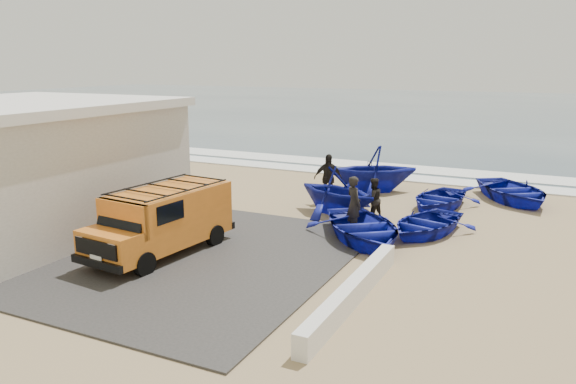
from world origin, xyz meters
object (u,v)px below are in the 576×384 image
(fisherman_back, at_px, (328,178))
(parapet, at_px, (353,292))
(fisherman_front, at_px, (354,204))
(boat_near_right, at_px, (426,223))
(fisherman_middle, at_px, (373,199))
(building, at_px, (14,165))
(boat_far_left, at_px, (373,169))
(boat_far_right, at_px, (513,191))
(boat_near_left, at_px, (363,228))
(van, at_px, (163,218))
(boat_mid_right, at_px, (439,199))
(boat_mid_left, at_px, (337,191))

(fisherman_back, bearing_deg, parapet, -97.56)
(fisherman_front, bearing_deg, fisherman_back, -12.81)
(boat_near_right, distance_m, fisherman_back, 5.36)
(fisherman_front, xyz_separation_m, fisherman_middle, (0.15, 1.64, -0.18))
(building, height_order, boat_far_left, building)
(fisherman_middle, bearing_deg, boat_far_right, 178.18)
(fisherman_front, distance_m, fisherman_middle, 1.66)
(fisherman_back, bearing_deg, boat_far_left, 34.53)
(parapet, xyz_separation_m, boat_far_left, (-3.17, 11.54, 0.74))
(parapet, relative_size, fisherman_middle, 3.89)
(boat_far_right, xyz_separation_m, fisherman_front, (-4.47, -6.80, 0.50))
(boat_near_left, bearing_deg, boat_far_left, 67.85)
(fisherman_front, xyz_separation_m, fisherman_back, (-2.33, 3.48, 0.03))
(van, distance_m, boat_near_right, 8.48)
(boat_far_left, height_order, boat_far_right, boat_far_left)
(parapet, relative_size, boat_near_right, 1.69)
(boat_mid_right, distance_m, fisherman_front, 4.84)
(van, xyz_separation_m, fisherman_back, (2.00, 8.03, -0.10))
(boat_near_right, relative_size, boat_mid_right, 0.98)
(fisherman_front, bearing_deg, boat_mid_left, -11.17)
(boat_near_left, bearing_deg, building, 160.69)
(van, xyz_separation_m, boat_near_right, (6.57, 5.31, -0.72))
(boat_mid_left, height_order, fisherman_middle, boat_mid_left)
(boat_far_right, relative_size, fisherman_front, 2.27)
(building, bearing_deg, fisherman_middle, 29.68)
(van, relative_size, boat_near_right, 1.37)
(boat_mid_right, bearing_deg, boat_mid_left, -132.72)
(van, xyz_separation_m, boat_far_left, (3.07, 10.61, -0.07))
(boat_mid_left, distance_m, boat_far_right, 7.63)
(fisherman_front, bearing_deg, building, 66.28)
(boat_mid_right, bearing_deg, fisherman_back, -158.45)
(boat_near_left, bearing_deg, boat_far_right, 26.00)
(boat_mid_right, height_order, boat_far_left, boat_far_left)
(boat_far_right, bearing_deg, fisherman_back, 172.58)
(boat_near_right, height_order, fisherman_middle, fisherman_middle)
(van, relative_size, boat_mid_right, 1.35)
(van, relative_size, fisherman_front, 2.56)
(fisherman_middle, distance_m, fisherman_back, 3.09)
(boat_far_left, bearing_deg, boat_near_right, 3.03)
(parapet, distance_m, boat_far_right, 12.54)
(building, bearing_deg, parapet, -4.58)
(boat_far_left, xyz_separation_m, fisherman_front, (1.26, -6.06, -0.07))
(boat_mid_right, relative_size, fisherman_front, 1.90)
(boat_near_right, xyz_separation_m, boat_mid_left, (-3.57, 1.09, 0.53))
(van, relative_size, fisherman_back, 2.47)
(boat_near_left, distance_m, boat_near_right, 2.30)
(fisherman_middle, xyz_separation_m, fisherman_back, (-2.48, 1.83, 0.21))
(boat_mid_right, relative_size, boat_far_right, 0.84)
(van, bearing_deg, fisherman_front, 52.18)
(building, height_order, boat_mid_left, building)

